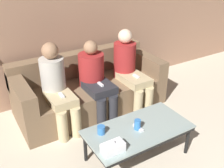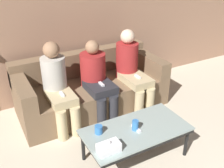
{
  "view_description": "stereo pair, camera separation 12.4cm",
  "coord_description": "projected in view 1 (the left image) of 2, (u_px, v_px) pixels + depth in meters",
  "views": [
    {
      "loc": [
        -1.46,
        0.53,
        2.12
      ],
      "look_at": [
        0.0,
        2.94,
        0.66
      ],
      "focal_mm": 42.0,
      "sensor_mm": 36.0,
      "label": 1
    },
    {
      "loc": [
        -1.36,
        0.46,
        2.12
      ],
      "look_at": [
        0.0,
        2.94,
        0.66
      ],
      "focal_mm": 42.0,
      "sensor_mm": 36.0,
      "label": 2
    }
  ],
  "objects": [
    {
      "name": "cup_near_left",
      "position": [
        101.0,
        130.0,
        2.74
      ],
      "size": [
        0.08,
        0.08,
        0.09
      ],
      "color": "#3372BF",
      "rests_on": "coffee_table"
    },
    {
      "name": "wall_back",
      "position": [
        69.0,
        13.0,
        3.79
      ],
      "size": [
        12.0,
        0.06,
        2.6
      ],
      "color": "#9E755B",
      "rests_on": "ground_plane"
    },
    {
      "name": "cup_near_right",
      "position": [
        137.0,
        125.0,
        2.8
      ],
      "size": [
        0.07,
        0.07,
        0.12
      ],
      "color": "#3372BF",
      "rests_on": "coffee_table"
    },
    {
      "name": "couch",
      "position": [
        89.0,
        89.0,
        3.85
      ],
      "size": [
        2.11,
        0.92,
        0.77
      ],
      "color": "brown",
      "rests_on": "ground_plane"
    },
    {
      "name": "seated_person_left_end",
      "position": [
        57.0,
        85.0,
        3.29
      ],
      "size": [
        0.31,
        0.66,
        1.13
      ],
      "color": "tan",
      "rests_on": "ground_plane"
    },
    {
      "name": "tissue_box",
      "position": [
        113.0,
        148.0,
        2.48
      ],
      "size": [
        0.22,
        0.12,
        0.13
      ],
      "color": "white",
      "rests_on": "coffee_table"
    },
    {
      "name": "seated_person_mid_right",
      "position": [
        129.0,
        67.0,
        3.79
      ],
      "size": [
        0.32,
        0.72,
        1.13
      ],
      "color": "tan",
      "rests_on": "ground_plane"
    },
    {
      "name": "seated_person_mid_left",
      "position": [
        95.0,
        77.0,
        3.56
      ],
      "size": [
        0.35,
        0.67,
        1.06
      ],
      "color": "#28282D",
      "rests_on": "ground_plane"
    },
    {
      "name": "coffee_table",
      "position": [
        138.0,
        131.0,
        2.85
      ],
      "size": [
        1.15,
        0.59,
        0.39
      ],
      "color": "#8C9E99",
      "rests_on": "ground_plane"
    },
    {
      "name": "game_remote",
      "position": [
        138.0,
        128.0,
        2.83
      ],
      "size": [
        0.04,
        0.15,
        0.02
      ],
      "color": "white",
      "rests_on": "coffee_table"
    }
  ]
}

